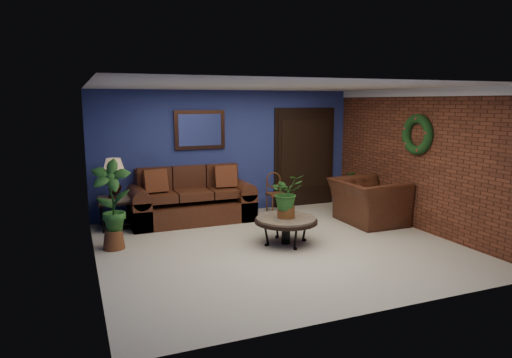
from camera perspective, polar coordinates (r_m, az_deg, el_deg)
name	(u,v)px	position (r m, az deg, el deg)	size (l,w,h in m)	color
floor	(279,246)	(7.36, 2.88, -8.36)	(5.50, 5.50, 0.00)	#BCB39C
wall_back	(228,152)	(9.38, -3.50, 3.38)	(5.50, 0.04, 2.50)	navy
wall_left	(92,180)	(6.43, -19.87, -0.11)	(0.04, 5.00, 2.50)	navy
wall_right_brick	(420,160)	(8.59, 19.85, 2.24)	(0.04, 5.00, 2.50)	brown
ceiling	(280,86)	(7.00, 3.06, 11.49)	(5.50, 5.00, 0.02)	silver
crown_molding	(423,92)	(8.51, 20.16, 10.13)	(0.03, 5.00, 0.14)	white
wall_mirror	(200,130)	(9.13, -7.04, 6.11)	(1.02, 0.06, 0.77)	#442617
closet_door	(304,158)	(10.06, 6.07, 2.63)	(1.44, 0.06, 2.18)	black
wreath	(417,135)	(8.55, 19.50, 5.26)	(0.72, 0.72, 0.16)	black
sofa	(191,203)	(8.89, -8.13, -2.99)	(2.32, 1.00, 1.04)	#4D2416
coffee_table	(286,221)	(7.38, 3.77, -5.25)	(1.01, 1.01, 0.44)	#4D4743
end_table	(116,205)	(8.62, -17.14, -3.09)	(0.63, 0.63, 0.57)	#4D4743
table_lamp	(114,173)	(8.51, -17.33, 0.70)	(0.41, 0.41, 0.68)	#442617
side_chair	(275,190)	(9.46, 2.42, -1.36)	(0.36, 0.36, 0.83)	brown
armchair	(368,202)	(8.86, 13.83, -2.76)	(1.27, 1.11, 0.82)	#4D2416
coffee_plant	(286,194)	(7.28, 3.81, -1.88)	(0.56, 0.50, 0.70)	brown
floor_plant	(346,190)	(9.81, 11.20, -1.35)	(0.45, 0.40, 0.83)	brown
tall_plant	(112,202)	(7.36, -17.59, -2.73)	(0.70, 0.58, 1.40)	brown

